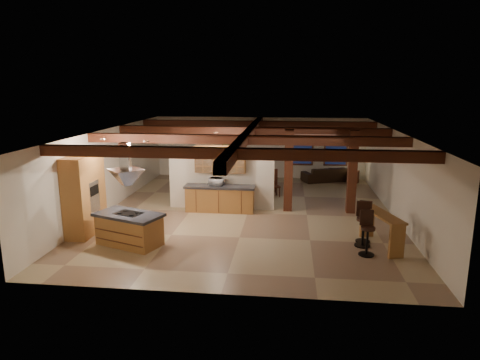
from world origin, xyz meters
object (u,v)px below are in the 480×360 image
Objects in this scene: sofa at (326,174)px; dining_table at (254,187)px; kitchen_island at (129,229)px; bar_counter at (381,224)px.

dining_table is at bearing 19.82° from sofa.
sofa is (6.18, 8.89, -0.14)m from kitchen_island.
kitchen_island is at bearing -174.81° from bar_counter.
kitchen_island is 0.94× the size of sofa.
kitchen_island reaches higher than dining_table.
kitchen_island is 1.11× the size of bar_counter.
bar_counter reaches higher than sofa.
bar_counter is at bearing 73.88° from sofa.
dining_table is at bearing 63.55° from kitchen_island.
dining_table is 0.80× the size of sofa.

